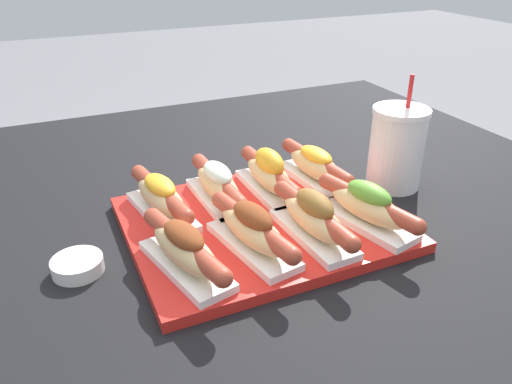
# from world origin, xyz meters

# --- Properties ---
(patio_table) EXTENTS (1.32, 1.16, 0.71)m
(patio_table) POSITION_xyz_m (0.00, 0.00, 0.36)
(patio_table) COLOR black
(patio_table) RESTS_ON ground_plane
(serving_tray) EXTENTS (0.42, 0.35, 0.02)m
(serving_tray) POSITION_xyz_m (-0.04, -0.13, 0.72)
(serving_tray) COLOR red
(serving_tray) RESTS_ON patio_table
(hot_dog_0) EXTENTS (0.10, 0.21, 0.07)m
(hot_dog_0) POSITION_xyz_m (-0.20, -0.21, 0.76)
(hot_dog_0) COLOR white
(hot_dog_0) RESTS_ON serving_tray
(hot_dog_1) EXTENTS (0.09, 0.21, 0.07)m
(hot_dog_1) POSITION_xyz_m (-0.09, -0.20, 0.76)
(hot_dog_1) COLOR white
(hot_dog_1) RESTS_ON serving_tray
(hot_dog_2) EXTENTS (0.07, 0.21, 0.08)m
(hot_dog_2) POSITION_xyz_m (0.01, -0.21, 0.76)
(hot_dog_2) COLOR white
(hot_dog_2) RESTS_ON serving_tray
(hot_dog_3) EXTENTS (0.10, 0.21, 0.07)m
(hot_dog_3) POSITION_xyz_m (0.10, -0.21, 0.76)
(hot_dog_3) COLOR white
(hot_dog_3) RESTS_ON serving_tray
(hot_dog_4) EXTENTS (0.09, 0.21, 0.07)m
(hot_dog_4) POSITION_xyz_m (-0.19, -0.05, 0.76)
(hot_dog_4) COLOR white
(hot_dog_4) RESTS_ON serving_tray
(hot_dog_5) EXTENTS (0.06, 0.21, 0.07)m
(hot_dog_5) POSITION_xyz_m (-0.09, -0.04, 0.76)
(hot_dog_5) COLOR white
(hot_dog_5) RESTS_ON serving_tray
(hot_dog_6) EXTENTS (0.06, 0.21, 0.08)m
(hot_dog_6) POSITION_xyz_m (0.01, -0.05, 0.76)
(hot_dog_6) COLOR white
(hot_dog_6) RESTS_ON serving_tray
(hot_dog_7) EXTENTS (0.07, 0.21, 0.07)m
(hot_dog_7) POSITION_xyz_m (0.11, -0.04, 0.76)
(hot_dog_7) COLOR white
(hot_dog_7) RESTS_ON serving_tray
(sauce_bowl) EXTENTS (0.07, 0.07, 0.02)m
(sauce_bowl) POSITION_xyz_m (-0.33, -0.13, 0.72)
(sauce_bowl) COLOR white
(sauce_bowl) RESTS_ON patio_table
(drink_cup) EXTENTS (0.10, 0.10, 0.21)m
(drink_cup) POSITION_xyz_m (0.25, -0.09, 0.79)
(drink_cup) COLOR white
(drink_cup) RESTS_ON patio_table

